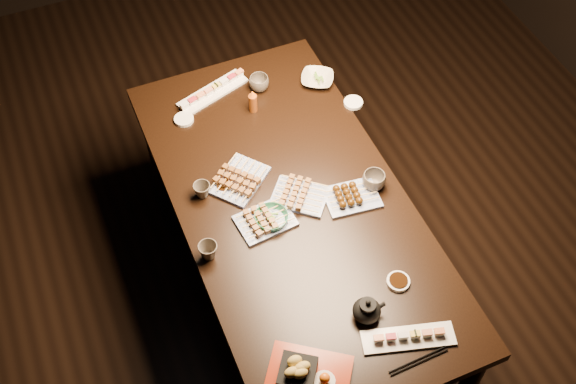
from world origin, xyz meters
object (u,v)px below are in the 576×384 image
Objects in this scene: yakitori_plate_center at (265,218)px; yakitori_plate_left at (239,177)px; teacup_near_left at (208,251)px; teapot at (367,309)px; sushi_platter_far at (212,90)px; teacup_far_right at (259,83)px; edamame_bowl_cream at (317,79)px; teacup_far_left at (202,190)px; tempura_tray at (308,375)px; teacup_mid_right at (374,181)px; sushi_platter_near at (409,336)px; yakitori_plate_right at (300,194)px; edamame_bowl_green at (271,219)px; condiment_bottle at (253,101)px; dining_table at (292,254)px.

yakitori_plate_left is (-0.02, 0.23, 0.00)m from yakitori_plate_center.
teapot is at bearing -46.41° from teacup_near_left.
sushi_platter_far is 3.85× the size of teacup_far_right.
sushi_platter_far is at bearing 164.86° from teacup_far_right.
edamame_bowl_cream is 0.82m from teacup_far_left.
tempura_tray is 0.89m from teacup_mid_right.
sushi_platter_near is 4.40× the size of teacup_near_left.
teapot reaches higher than edamame_bowl_cream.
edamame_bowl_green is (-0.15, -0.07, -0.01)m from yakitori_plate_right.
yakitori_plate_center is 0.18m from yakitori_plate_right.
teacup_near_left is (-0.24, -0.30, 0.01)m from yakitori_plate_left.
yakitori_plate_center is at bearing -106.73° from condiment_bottle.
dining_table is at bearing -122.23° from edamame_bowl_cream.
condiment_bottle is (0.36, 0.37, 0.03)m from teacup_far_left.
yakitori_plate_right is 0.93× the size of yakitori_plate_left.
teacup_far_right is at bearing 56.43° from teacup_near_left.
sushi_platter_near is at bearing 80.82° from sushi_platter_far.
edamame_bowl_green is 1.89× the size of teacup_far_left.
teacup_near_left is 0.64m from teapot.
teapot is at bearing 61.44° from tempura_tray.
teapot is at bearing -63.85° from teacup_far_left.
teacup_mid_right is (0.45, 0.00, 0.02)m from edamame_bowl_green.
teacup_far_left is 0.79× the size of teacup_far_right.
sushi_platter_far is 1.44m from tempura_tray.
sushi_platter_near is 4.70× the size of teacup_far_left.
tempura_tray is at bearing -98.79° from dining_table.
condiment_bottle is (-0.07, -0.11, 0.02)m from teacup_far_right.
teacup_mid_right reaches higher than sushi_platter_far.
yakitori_plate_left reaches higher than edamame_bowl_green.
dining_table is 0.54m from teacup_mid_right.
tempura_tray is 3.99× the size of teacup_far_left.
edamame_bowl_cream is (0.47, -0.12, -0.00)m from sushi_platter_far.
teapot is (-0.29, -0.52, 0.01)m from teacup_mid_right.
sushi_platter_near is 1.37m from teacup_far_right.
sushi_platter_near is 3.48× the size of teacup_mid_right.
sushi_platter_far is 0.53m from yakitori_plate_left.
sushi_platter_far is 0.88m from teacup_near_left.
yakitori_plate_left is at bearing 51.28° from teacup_near_left.
yakitori_plate_left is (-0.07, -0.53, 0.01)m from sushi_platter_far.
condiment_bottle is (-0.30, 0.60, 0.02)m from teacup_mid_right.
edamame_bowl_cream is at bearing 99.64° from yakitori_plate_right.
yakitori_plate_left is at bearing 178.30° from yakitori_plate_right.
edamame_bowl_green is at bearing 69.88° from sushi_platter_far.
yakitori_plate_right reaches higher than sushi_platter_near.
tempura_tray reaches higher than dining_table.
teacup_near_left is (-0.28, -0.06, 0.01)m from edamame_bowl_green.
teacup_mid_right is 0.60m from teapot.
sushi_platter_near is 3.70× the size of teacup_far_right.
teacup_mid_right reaches higher than teacup_near_left.
yakitori_plate_center is 0.75m from teacup_far_right.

